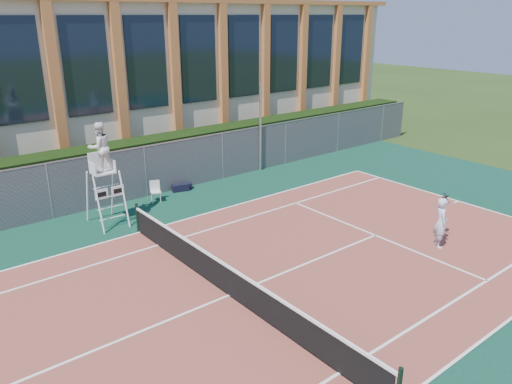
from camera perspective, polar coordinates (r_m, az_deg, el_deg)
ground at (r=14.27m, az=-3.07°, el=-11.79°), size 120.00×120.00×0.00m
apron at (r=14.98m, az=-5.35°, el=-10.18°), size 36.00×20.00×0.01m
tennis_court at (r=14.26m, az=-3.07°, el=-11.72°), size 23.77×10.97×0.02m
tennis_net at (r=13.99m, az=-3.11°, el=-9.92°), size 0.10×11.30×1.10m
fence at (r=20.99m, az=-17.35°, el=1.17°), size 40.00×0.06×2.20m
hedge at (r=22.07m, az=-18.53°, el=1.93°), size 40.00×1.40×2.20m
building at (r=28.95m, az=-24.99°, el=11.35°), size 45.00×10.60×8.22m
steel_pole at (r=24.66m, az=0.51°, el=7.31°), size 0.12×0.12×4.32m
umpire_chair at (r=18.76m, az=-17.39°, el=4.61°), size 1.09×1.68×3.90m
plastic_chair at (r=21.27m, az=-11.44°, el=0.30°), size 0.53×0.53×0.88m
sports_bag_near at (r=22.40m, az=-8.63°, el=0.50°), size 0.80×0.48×0.32m
sports_bag_far at (r=22.64m, az=-8.17°, el=0.65°), size 0.70×0.46×0.26m
tennis_player at (r=17.73m, az=20.38°, el=-3.27°), size 1.02×0.82×1.75m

